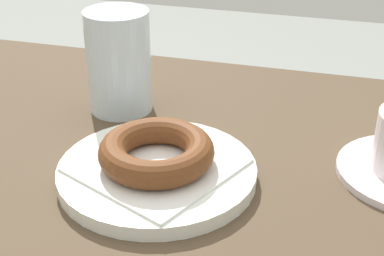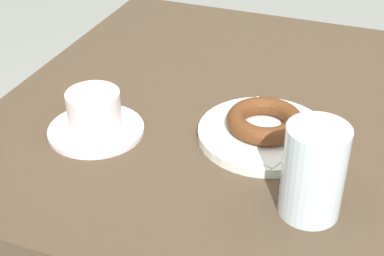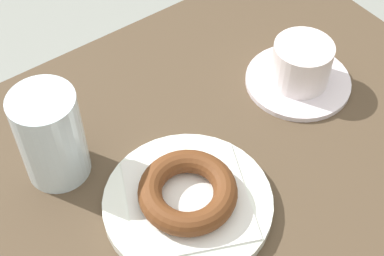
# 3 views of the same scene
# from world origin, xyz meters

# --- Properties ---
(plate_chocolate_ring) EXTENTS (0.20, 0.20, 0.02)m
(plate_chocolate_ring) POSITION_xyz_m (-0.06, -0.08, 0.72)
(plate_chocolate_ring) COLOR white
(plate_chocolate_ring) RESTS_ON table
(napkin_chocolate_ring) EXTENTS (0.19, 0.19, 0.00)m
(napkin_chocolate_ring) POSITION_xyz_m (-0.06, -0.08, 0.72)
(napkin_chocolate_ring) COLOR white
(napkin_chocolate_ring) RESTS_ON plate_chocolate_ring
(donut_chocolate_ring) EXTENTS (0.12, 0.12, 0.03)m
(donut_chocolate_ring) POSITION_xyz_m (-0.06, -0.08, 0.74)
(donut_chocolate_ring) COLOR #5E3218
(donut_chocolate_ring) RESTS_ON napkin_chocolate_ring
(water_glass) EXTENTS (0.08, 0.08, 0.13)m
(water_glass) POSITION_xyz_m (0.03, -0.23, 0.77)
(water_glass) COLOR silver
(water_glass) RESTS_ON table
(coffee_cup) EXTENTS (0.15, 0.15, 0.07)m
(coffee_cup) POSITION_xyz_m (-0.32, -0.16, 0.74)
(coffee_cup) COLOR silver
(coffee_cup) RESTS_ON table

